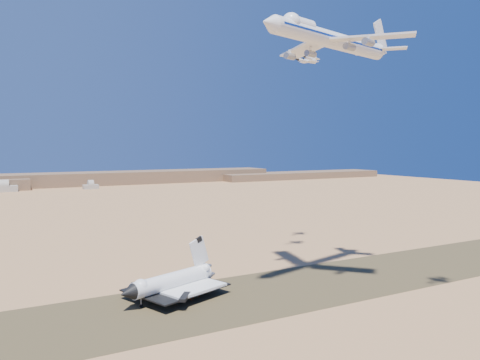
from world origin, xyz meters
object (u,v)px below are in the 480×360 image
shuttle (172,283)px  chase_jet_e (310,58)px  crew_b (191,297)px  crew_c (193,297)px  crew_a (199,295)px  chase_jet_d (306,61)px  carrier_747 (329,39)px

shuttle → chase_jet_e: 140.19m
crew_b → crew_c: bearing=-64.8°
crew_a → chase_jet_e: chase_jet_e is taller
crew_b → chase_jet_d: 121.91m
shuttle → crew_c: shuttle is taller
crew_c → crew_b: bearing=80.5°
chase_jet_d → crew_b: bearing=-169.7°
crew_c → chase_jet_e: chase_jet_e is taller
shuttle → chase_jet_e: chase_jet_e is taller
crew_c → crew_a: bearing=-111.7°
chase_jet_d → chase_jet_e: chase_jet_e is taller
crew_a → chase_jet_e: bearing=-50.2°
carrier_747 → chase_jet_d: size_ratio=5.31×
shuttle → crew_b: (5.16, -5.75, -4.60)m
crew_c → chase_jet_e: bearing=-99.5°
carrier_747 → crew_a: bearing=144.9°
carrier_747 → crew_b: (-49.30, 14.96, -93.78)m
shuttle → carrier_747: (54.45, -20.71, 89.18)m
crew_b → chase_jet_e: size_ratio=0.13×
shuttle → chase_jet_e: size_ratio=3.05×
carrier_747 → crew_a: carrier_747 is taller
crew_a → shuttle: bearing=74.7°
crew_a → chase_jet_e: (84.57, 46.25, 100.50)m
shuttle → crew_c: (6.33, -5.12, -4.68)m
shuttle → crew_b: size_ratio=22.89×
crew_b → chase_jet_d: bearing=-71.5°
chase_jet_d → crew_c: bearing=-169.8°
shuttle → chase_jet_d: bearing=-3.7°
crew_b → chase_jet_e: 141.89m
shuttle → chase_jet_d: 120.34m
crew_c → chase_jet_e: 141.01m
crew_a → chase_jet_d: (67.75, 27.07, 94.72)m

